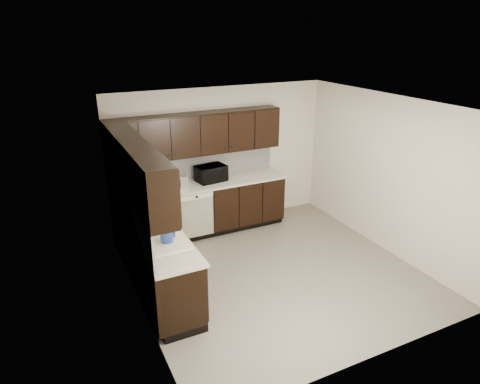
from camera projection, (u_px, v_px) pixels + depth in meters
name	position (u px, v px, depth m)	size (l,w,h in m)	color
floor	(275.00, 272.00, 6.42)	(4.00, 4.00, 0.00)	gray
ceiling	(281.00, 105.00, 5.50)	(4.00, 4.00, 0.00)	white
wall_back	(221.00, 158.00, 7.63)	(4.00, 0.02, 2.50)	beige
wall_left	(135.00, 222.00, 5.15)	(0.02, 4.00, 2.50)	beige
wall_right	(387.00, 175.00, 6.77)	(0.02, 4.00, 2.50)	beige
wall_front	(380.00, 262.00, 4.28)	(4.00, 0.02, 2.50)	beige
lower_cabinets	(186.00, 231.00, 6.78)	(3.00, 2.80, 0.90)	black
countertop	(184.00, 201.00, 6.60)	(3.03, 2.83, 0.04)	beige
backsplash	(166.00, 184.00, 6.59)	(3.00, 2.80, 0.48)	silver
upper_cabinets	(173.00, 147.00, 6.33)	(3.00, 2.80, 0.70)	black
dishwasher	(197.00, 213.00, 7.11)	(0.58, 0.04, 0.78)	beige
sink	(163.00, 244.00, 5.40)	(0.54, 0.82, 0.42)	beige
microwave	(211.00, 173.00, 7.35)	(0.50, 0.34, 0.28)	black
soap_bottle_a	(169.00, 220.00, 5.71)	(0.08, 0.08, 0.18)	gray
soap_bottle_b	(132.00, 202.00, 6.22)	(0.09, 0.09, 0.23)	gray
toaster_oven	(176.00, 181.00, 7.06)	(0.36, 0.27, 0.23)	silver
storage_bin	(140.00, 196.00, 6.51)	(0.50, 0.37, 0.20)	silver
blue_pitcher	(166.00, 234.00, 5.26)	(0.16, 0.16, 0.24)	navy
teal_tumbler	(153.00, 206.00, 6.14)	(0.09, 0.09, 0.20)	#0C8C8C
paper_towel_roll	(139.00, 191.00, 6.48)	(0.15, 0.15, 0.34)	white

